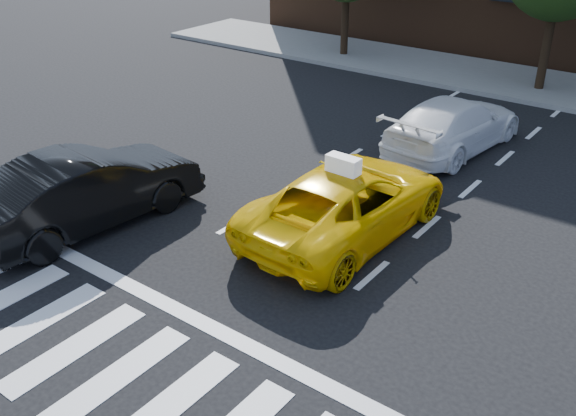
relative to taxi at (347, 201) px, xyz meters
The scene contains 8 objects.
ground 5.50m from the taxi, 94.10° to the right, with size 120.00×120.00×0.00m, color black.
crosswalk 5.50m from the taxi, 94.10° to the right, with size 13.00×2.40×0.01m, color silver.
stop_line 3.92m from the taxi, 95.79° to the right, with size 12.00×0.30×0.01m, color silver.
sidewalk_far 12.08m from the taxi, 91.85° to the left, with size 30.00×4.00×0.15m, color slate.
taxi is the anchor object (origin of this frame).
black_sedan 5.15m from the taxi, 147.27° to the right, with size 1.64×4.69×1.55m, color black.
white_suv 5.32m from the taxi, 91.55° to the left, with size 1.90×4.68×1.36m, color white.
taxi_sign 0.87m from the taxi, 90.00° to the right, with size 0.65×0.28×0.32m, color white.
Camera 1 is at (6.12, -4.14, 6.34)m, focal length 40.00 mm.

